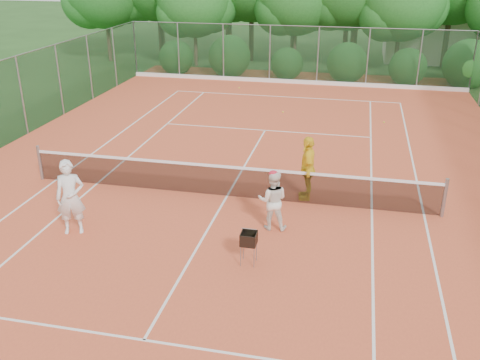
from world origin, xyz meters
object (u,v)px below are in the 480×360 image
object	(u,v)px
ball_hopper	(249,239)
player_yellow	(308,168)
player_white	(70,197)
player_center_grp	(273,200)

from	to	relation	value
ball_hopper	player_yellow	bearing A→B (deg)	52.88
player_white	ball_hopper	size ratio (longest dim) A/B	2.46
player_yellow	player_white	bearing A→B (deg)	-65.71
player_center_grp	player_yellow	size ratio (longest dim) A/B	0.85
player_white	ball_hopper	world-z (taller)	player_white
player_center_grp	player_yellow	distance (m)	2.12
player_white	player_yellow	world-z (taller)	player_white
player_yellow	ball_hopper	xyz separation A→B (m)	(-0.91, -3.80, -0.31)
player_white	ball_hopper	distance (m)	4.64
player_center_grp	ball_hopper	bearing A→B (deg)	-97.79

